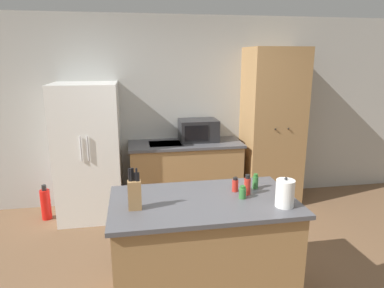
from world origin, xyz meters
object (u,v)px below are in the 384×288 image
(spice_bottle_amber_oil, at_px, (255,182))
(spice_bottle_green_herb, at_px, (247,185))
(spice_bottle_tall_dark, at_px, (235,185))
(microwave, at_px, (198,130))
(pantry_cabinet, at_px, (272,127))
(fire_extinguisher, at_px, (46,204))
(spice_bottle_short_red, at_px, (243,193))
(spice_bottle_pale_salt, at_px, (247,185))
(knife_block, at_px, (135,194))
(kettle, at_px, (285,193))
(refrigerator, at_px, (89,152))

(spice_bottle_amber_oil, height_order, spice_bottle_green_herb, spice_bottle_amber_oil)
(spice_bottle_tall_dark, bearing_deg, microwave, 88.33)
(pantry_cabinet, distance_m, fire_extinguisher, 3.20)
(pantry_cabinet, relative_size, fire_extinguisher, 4.69)
(spice_bottle_short_red, relative_size, spice_bottle_pale_salt, 0.61)
(pantry_cabinet, distance_m, microwave, 1.04)
(knife_block, height_order, spice_bottle_amber_oil, knife_block)
(microwave, height_order, fire_extinguisher, microwave)
(spice_bottle_pale_salt, xyz_separation_m, kettle, (0.21, -0.27, 0.03))
(microwave, bearing_deg, refrigerator, -173.94)
(spice_bottle_green_herb, bearing_deg, microwave, 91.18)
(spice_bottle_amber_oil, relative_size, kettle, 0.56)
(microwave, distance_m, kettle, 2.28)
(pantry_cabinet, relative_size, spice_bottle_amber_oil, 16.44)
(knife_block, xyz_separation_m, spice_bottle_tall_dark, (0.84, 0.21, -0.07))
(spice_bottle_amber_oil, bearing_deg, spice_bottle_tall_dark, -169.61)
(microwave, height_order, spice_bottle_green_herb, microwave)
(knife_block, height_order, spice_bottle_tall_dark, knife_block)
(kettle, bearing_deg, spice_bottle_amber_oil, 102.96)
(microwave, relative_size, spice_bottle_amber_oil, 3.95)
(pantry_cabinet, distance_m, kettle, 2.32)
(pantry_cabinet, xyz_separation_m, microwave, (-1.04, 0.10, -0.02))
(microwave, bearing_deg, spice_bottle_green_herb, -88.82)
(spice_bottle_amber_oil, height_order, fire_extinguisher, spice_bottle_amber_oil)
(knife_block, distance_m, spice_bottle_short_red, 0.86)
(spice_bottle_short_red, height_order, spice_bottle_amber_oil, spice_bottle_amber_oil)
(spice_bottle_green_herb, xyz_separation_m, fire_extinguisher, (-2.08, 1.76, -0.79))
(kettle, height_order, fire_extinguisher, kettle)
(spice_bottle_amber_oil, xyz_separation_m, fire_extinguisher, (-2.18, 1.70, -0.79))
(spice_bottle_short_red, xyz_separation_m, spice_bottle_green_herb, (0.08, 0.13, 0.01))
(pantry_cabinet, xyz_separation_m, spice_bottle_tall_dark, (-1.09, -1.82, -0.10))
(spice_bottle_amber_oil, relative_size, spice_bottle_pale_salt, 0.77)
(spice_bottle_pale_salt, height_order, fire_extinguisher, spice_bottle_pale_salt)
(knife_block, xyz_separation_m, kettle, (1.13, -0.14, -0.02))
(spice_bottle_short_red, xyz_separation_m, fire_extinguisher, (-2.00, 1.89, -0.78))
(pantry_cabinet, xyz_separation_m, fire_extinguisher, (-3.08, -0.08, -0.88))
(microwave, distance_m, spice_bottle_green_herb, 1.94)
(knife_block, height_order, kettle, knife_block)
(spice_bottle_pale_salt, bearing_deg, spice_bottle_green_herb, 73.67)
(refrigerator, xyz_separation_m, kettle, (1.68, -2.12, 0.17))
(pantry_cabinet, relative_size, kettle, 9.26)
(spice_bottle_green_herb, xyz_separation_m, spice_bottle_pale_salt, (-0.02, -0.06, 0.02))
(refrigerator, xyz_separation_m, spice_bottle_amber_oil, (1.59, -1.73, 0.13))
(microwave, bearing_deg, kettle, -84.30)
(knife_block, height_order, spice_bottle_green_herb, knife_block)
(spice_bottle_green_herb, height_order, kettle, kettle)
(spice_bottle_tall_dark, bearing_deg, spice_bottle_green_herb, -13.09)
(pantry_cabinet, bearing_deg, spice_bottle_tall_dark, -120.98)
(knife_block, bearing_deg, spice_bottle_amber_oil, 13.36)
(refrigerator, relative_size, kettle, 7.39)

